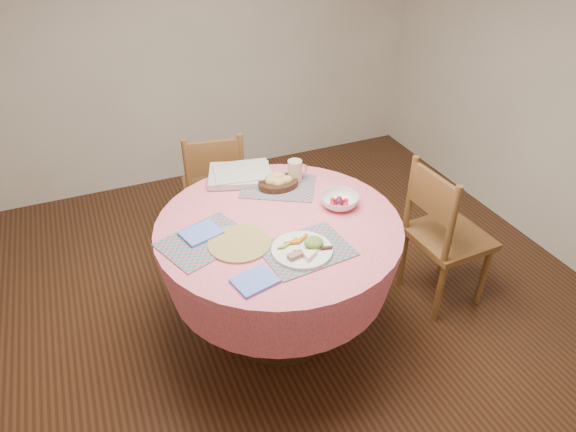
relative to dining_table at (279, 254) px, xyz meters
name	(u,v)px	position (x,y,z in m)	size (l,w,h in m)	color
ground	(280,329)	(0.00, 0.00, -0.56)	(4.00, 4.00, 0.00)	#331C0F
room_envelope	(276,22)	(0.00, 0.00, 1.16)	(4.01, 4.01, 2.71)	silver
dining_table	(279,254)	(0.00, 0.00, 0.00)	(1.24, 1.24, 0.75)	pink
chair_right	(443,233)	(0.98, -0.10, -0.08)	(0.42, 0.44, 0.92)	brown
chair_back	(215,187)	(-0.08, 0.94, -0.09)	(0.47, 0.45, 0.88)	brown
placemat_front	(306,250)	(0.03, -0.25, 0.20)	(0.40, 0.30, 0.01)	#15796D
placemat_left	(205,241)	(-0.38, 0.00, 0.20)	(0.40, 0.30, 0.01)	#15796D
placemat_back	(278,186)	(0.13, 0.33, 0.20)	(0.40, 0.30, 0.01)	#15796D
wicker_trivet	(239,243)	(-0.24, -0.09, 0.20)	(0.30, 0.30, 0.01)	olive
napkin_near	(255,281)	(-0.26, -0.37, 0.20)	(0.18, 0.14, 0.01)	#5B79EA
napkin_far	(201,233)	(-0.38, 0.05, 0.21)	(0.18, 0.14, 0.01)	#5B79EA
dinner_plate	(304,249)	(0.02, -0.26, 0.22)	(0.28, 0.28, 0.05)	white
bread_bowl	(278,181)	(0.13, 0.33, 0.23)	(0.23, 0.23, 0.08)	black
latte_mug	(295,171)	(0.24, 0.35, 0.26)	(0.12, 0.08, 0.13)	tan
fruit_bowl	(339,201)	(0.35, 0.02, 0.23)	(0.27, 0.27, 0.06)	white
newspaper_stack	(240,174)	(-0.04, 0.50, 0.22)	(0.41, 0.37, 0.04)	silver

